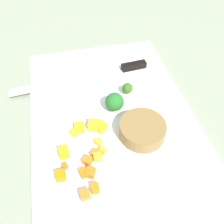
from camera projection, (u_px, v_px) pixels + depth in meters
The scene contains 22 objects.
ground_plane at pixel (112, 118), 0.57m from camera, with size 4.00×4.00×0.00m, color gray.
cutting_board at pixel (112, 117), 0.57m from camera, with size 0.55×0.37×0.01m, color white.
prep_bowl at pixel (142, 130), 0.52m from camera, with size 0.10×0.10×0.03m, color olive.
chef_knife at pixel (101, 73), 0.66m from camera, with size 0.05×0.37×0.02m.
carrot_dice_0 at pixel (83, 173), 0.46m from camera, with size 0.01×0.02×0.01m, color orange.
carrot_dice_1 at pixel (61, 176), 0.46m from camera, with size 0.02×0.02×0.02m, color orange.
carrot_dice_2 at pixel (65, 166), 0.47m from camera, with size 0.01×0.01×0.01m, color orange.
carrot_dice_3 at pixel (95, 188), 0.44m from camera, with size 0.02×0.01×0.02m, color orange.
carrot_dice_4 at pixel (90, 173), 0.46m from camera, with size 0.02×0.02×0.01m, color orange.
carrot_dice_5 at pixel (96, 154), 0.49m from camera, with size 0.02×0.02×0.01m, color orange.
carrot_dice_6 at pixel (88, 161), 0.48m from camera, with size 0.02×0.02×0.01m, color orange.
carrot_dice_7 at pixel (85, 195), 0.43m from camera, with size 0.02×0.02×0.02m, color orange.
pepper_dice_0 at pixel (98, 157), 0.48m from camera, with size 0.02×0.01×0.01m, color yellow.
pepper_dice_1 at pixel (80, 127), 0.53m from camera, with size 0.02×0.02×0.02m, color yellow.
pepper_dice_2 at pixel (64, 152), 0.49m from camera, with size 0.02×0.02×0.02m, color yellow.
pepper_dice_3 at pixel (103, 151), 0.49m from camera, with size 0.01×0.01×0.01m, color yellow.
pepper_dice_4 at pixel (101, 127), 0.53m from camera, with size 0.02×0.02×0.02m, color yellow.
pepper_dice_5 at pixel (74, 133), 0.52m from camera, with size 0.01×0.01×0.01m, color yellow.
pepper_dice_6 at pixel (98, 142), 0.51m from camera, with size 0.01×0.01×0.01m, color yellow.
pepper_dice_7 at pixel (95, 125), 0.53m from camera, with size 0.02×0.02×0.02m, color yellow.
broccoli_floret_0 at pixel (115, 102), 0.56m from camera, with size 0.04×0.04×0.05m.
broccoli_floret_1 at pixel (127, 88), 0.60m from camera, with size 0.03×0.03×0.03m.
Camera 1 is at (0.36, -0.08, 0.44)m, focal length 39.29 mm.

